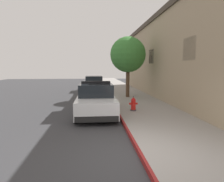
{
  "coord_description": "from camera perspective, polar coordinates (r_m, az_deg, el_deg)",
  "views": [
    {
      "loc": [
        -1.24,
        -5.08,
        2.34
      ],
      "look_at": [
        -0.18,
        6.61,
        1.0
      ],
      "focal_mm": 32.09,
      "sensor_mm": 36.0,
      "label": 1
    }
  ],
  "objects": [
    {
      "name": "ground_plane",
      "position": [
        15.58,
        -16.59,
        -2.77
      ],
      "size": [
        30.75,
        60.0,
        0.2
      ],
      "primitive_type": "cube",
      "color": "#353538"
    },
    {
      "name": "sidewalk_pavement",
      "position": [
        15.52,
        5.67,
        -1.91
      ],
      "size": [
        3.33,
        60.0,
        0.15
      ],
      "primitive_type": "cube",
      "color": "gray",
      "rests_on": "ground"
    },
    {
      "name": "curb_painted_edge",
      "position": [
        15.29,
        -0.62,
        -2.01
      ],
      "size": [
        0.08,
        60.0,
        0.15
      ],
      "primitive_type": "cube",
      "color": "maroon",
      "rests_on": "ground"
    },
    {
      "name": "storefront_building",
      "position": [
        17.54,
        20.73,
        8.79
      ],
      "size": [
        6.28,
        23.08,
        6.31
      ],
      "color": "tan",
      "rests_on": "ground"
    },
    {
      "name": "police_cruiser",
      "position": [
        10.34,
        -4.59,
        -2.38
      ],
      "size": [
        1.94,
        4.84,
        1.68
      ],
      "color": "white",
      "rests_on": "ground"
    },
    {
      "name": "parked_car_silver_ahead",
      "position": [
        20.5,
        -5.14,
        2.01
      ],
      "size": [
        1.94,
        4.84,
        1.56
      ],
      "color": "#B2B5BA",
      "rests_on": "ground"
    },
    {
      "name": "fire_hydrant",
      "position": [
        10.43,
        6.11,
        -3.71
      ],
      "size": [
        0.44,
        0.4,
        0.76
      ],
      "color": "#4C4C51",
      "rests_on": "sidewalk_pavement"
    },
    {
      "name": "street_tree",
      "position": [
        15.37,
        4.55,
        10.25
      ],
      "size": [
        2.68,
        2.68,
        4.56
      ],
      "color": "brown",
      "rests_on": "sidewalk_pavement"
    }
  ]
}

